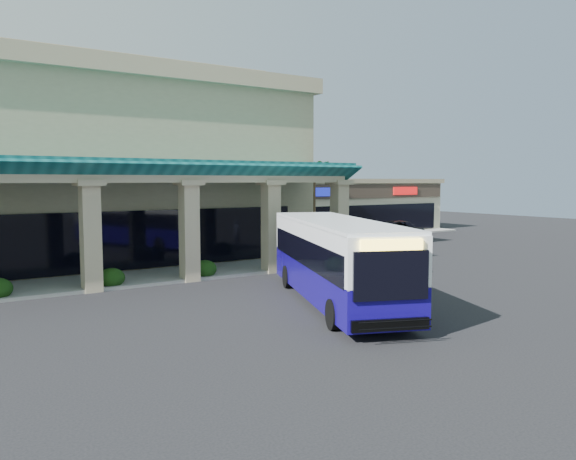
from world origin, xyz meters
TOP-DOWN VIEW (x-y plane):
  - ground at (0.00, 0.00)m, footprint 110.00×110.00m
  - main_building at (-8.00, 16.00)m, footprint 30.80×14.80m
  - arcade at (-8.00, 6.80)m, footprint 30.00×6.20m
  - strip_mall at (18.00, 24.00)m, footprint 22.50×12.50m
  - palm_0 at (8.50, 11.00)m, footprint 2.40×2.40m
  - palm_1 at (9.50, 14.00)m, footprint 2.40×2.40m
  - broadleaf_tree at (7.50, 19.00)m, footprint 2.60×2.60m
  - transit_bus at (-0.28, -2.35)m, footprint 6.82×11.69m
  - pedestrian at (6.13, 0.45)m, footprint 0.49×0.72m
  - car_silver at (11.39, 13.08)m, footprint 3.39×5.07m
  - car_white at (14.04, 13.73)m, footprint 2.74×5.12m
  - car_red at (16.71, 12.87)m, footprint 2.37×4.61m
  - car_gray at (19.03, 13.36)m, footprint 4.09×5.86m

SIDE VIEW (x-z plane):
  - ground at x=0.00m, z-range 0.00..0.00m
  - car_red at x=16.71m, z-range 0.00..1.28m
  - car_gray at x=19.03m, z-range 0.00..1.49m
  - car_white at x=14.04m, z-range 0.00..1.60m
  - car_silver at x=11.39m, z-range 0.00..1.61m
  - pedestrian at x=6.13m, z-range 0.00..1.89m
  - transit_bus at x=-0.28m, z-range 0.00..3.22m
  - broadleaf_tree at x=7.50m, z-range 0.00..4.81m
  - strip_mall at x=18.00m, z-range 0.00..4.90m
  - arcade at x=-8.00m, z-range 0.00..5.70m
  - palm_1 at x=9.50m, z-range 0.00..5.80m
  - palm_0 at x=8.50m, z-range 0.00..6.60m
  - main_building at x=-8.00m, z-range 0.00..11.35m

